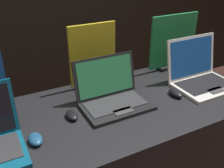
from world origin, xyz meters
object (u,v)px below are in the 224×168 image
laptop_middle (112,94)px  mouse_middle (72,115)px  mouse_front (35,139)px  promo_stand_middle (93,58)px  promo_stand_back (173,44)px  mouse_back (176,93)px  laptop_back (200,75)px

laptop_middle → mouse_middle: bearing=-173.7°
mouse_front → promo_stand_middle: bearing=40.3°
laptop_middle → mouse_middle: 0.26m
mouse_front → promo_stand_back: promo_stand_back is taller
mouse_back → laptop_back: bearing=12.5°
mouse_front → mouse_middle: mouse_front is taller
mouse_middle → laptop_back: (0.87, -0.02, 0.05)m
laptop_back → mouse_back: bearing=-167.5°
promo_stand_middle → promo_stand_back: promo_stand_middle is taller
mouse_front → mouse_middle: 0.24m
laptop_middle → mouse_back: size_ratio=3.50×
mouse_back → promo_stand_back: (0.24, 0.35, 0.17)m
mouse_middle → mouse_back: size_ratio=0.94×
mouse_back → promo_stand_back: 0.46m
mouse_middle → promo_stand_back: (0.87, 0.28, 0.17)m
mouse_middle → laptop_middle: bearing=6.3°
promo_stand_back → laptop_back: bearing=-90.0°
mouse_front → promo_stand_back: bearing=19.5°
laptop_back → promo_stand_back: (0.00, 0.29, 0.12)m
mouse_front → promo_stand_middle: size_ratio=0.25×
promo_stand_middle → mouse_front: bearing=-139.7°
laptop_middle → promo_stand_middle: bearing=90.0°
mouse_front → promo_stand_middle: promo_stand_middle is taller
laptop_middle → promo_stand_back: promo_stand_back is taller
laptop_middle → laptop_back: bearing=-4.2°
mouse_front → laptop_back: 1.09m
laptop_back → promo_stand_back: promo_stand_back is taller
laptop_back → promo_stand_back: bearing=90.0°
mouse_middle → laptop_back: size_ratio=0.26×
mouse_front → mouse_middle: size_ratio=0.97×
mouse_front → mouse_back: size_ratio=0.91×
laptop_middle → promo_stand_back: bearing=21.7°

